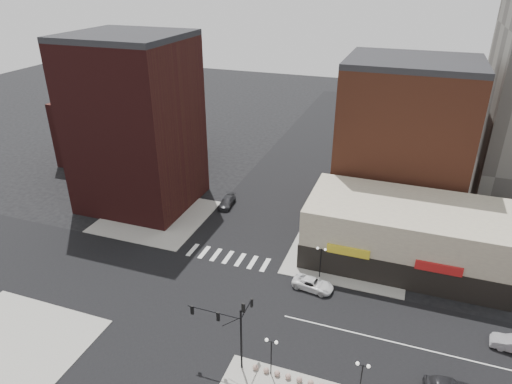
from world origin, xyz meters
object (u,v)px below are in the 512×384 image
(street_lamp_se_a, at_px, (271,348))
(dark_sedan_north, at_px, (227,202))
(street_lamp_se_b, at_px, (362,372))
(street_lamp_ne, at_px, (321,255))
(traffic_signal, at_px, (233,322))
(white_suv, at_px, (313,284))

(street_lamp_se_a, xyz_separation_m, dark_sedan_north, (-16.78, 29.30, -2.61))
(street_lamp_se_a, relative_size, street_lamp_se_b, 1.00)
(street_lamp_se_a, height_order, dark_sedan_north, street_lamp_se_a)
(street_lamp_ne, bearing_deg, traffic_signal, -106.75)
(street_lamp_se_a, relative_size, white_suv, 0.87)
(street_lamp_se_a, relative_size, dark_sedan_north, 0.88)
(white_suv, bearing_deg, street_lamp_se_a, -175.99)
(street_lamp_se_b, relative_size, street_lamp_ne, 1.00)
(traffic_signal, relative_size, street_lamp_se_b, 1.87)
(street_lamp_se_a, height_order, white_suv, street_lamp_se_a)
(traffic_signal, bearing_deg, white_suv, 71.46)
(street_lamp_ne, xyz_separation_m, white_suv, (-0.26, -2.40, -2.63))
(street_lamp_ne, height_order, white_suv, street_lamp_ne)
(street_lamp_se_b, relative_size, dark_sedan_north, 0.88)
(street_lamp_se_a, bearing_deg, street_lamp_ne, 86.42)
(dark_sedan_north, bearing_deg, white_suv, -46.95)
(traffic_signal, bearing_deg, street_lamp_ne, 73.25)
(street_lamp_se_a, relative_size, street_lamp_ne, 1.00)
(street_lamp_se_b, xyz_separation_m, white_suv, (-7.26, 13.60, -2.63))
(traffic_signal, height_order, white_suv, traffic_signal)
(street_lamp_se_a, xyz_separation_m, street_lamp_ne, (1.00, 16.00, 0.00))
(white_suv, bearing_deg, street_lamp_se_b, -144.78)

